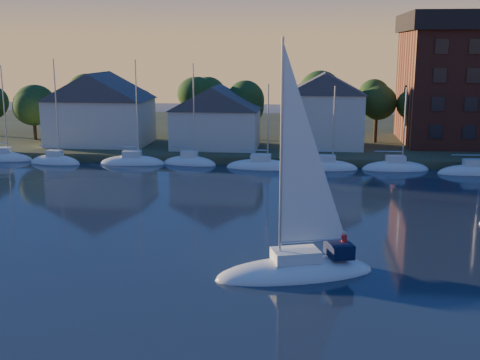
% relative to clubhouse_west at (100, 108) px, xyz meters
% --- Properties ---
extents(shoreline_land, '(160.00, 50.00, 2.00)m').
position_rel_clubhouse_west_xyz_m(shoreline_land, '(22.00, 17.00, -5.93)').
color(shoreline_land, '#313A22').
rests_on(shoreline_land, ground).
extents(wooden_dock, '(120.00, 3.00, 1.00)m').
position_rel_clubhouse_west_xyz_m(wooden_dock, '(22.00, -6.00, -5.93)').
color(wooden_dock, brown).
rests_on(wooden_dock, ground).
extents(clubhouse_west, '(13.65, 9.45, 9.64)m').
position_rel_clubhouse_west_xyz_m(clubhouse_west, '(0.00, 0.00, 0.00)').
color(clubhouse_west, beige).
rests_on(clubhouse_west, shoreline_land).
extents(clubhouse_centre, '(11.55, 8.40, 8.08)m').
position_rel_clubhouse_west_xyz_m(clubhouse_centre, '(16.00, -1.00, -0.80)').
color(clubhouse_centre, beige).
rests_on(clubhouse_centre, shoreline_land).
extents(clubhouse_east, '(10.50, 8.40, 9.80)m').
position_rel_clubhouse_west_xyz_m(clubhouse_east, '(30.00, 1.00, 0.07)').
color(clubhouse_east, beige).
rests_on(clubhouse_east, shoreline_land).
extents(tree_line, '(93.40, 5.40, 8.90)m').
position_rel_clubhouse_west_xyz_m(tree_line, '(24.00, 5.00, 1.24)').
color(tree_line, '#342317').
rests_on(tree_line, shoreline_land).
extents(moored_fleet, '(87.50, 2.40, 12.05)m').
position_rel_clubhouse_west_xyz_m(moored_fleet, '(22.00, -9.00, -5.83)').
color(moored_fleet, silver).
rests_on(moored_fleet, ground).
extents(hero_sailboat, '(10.66, 6.27, 15.58)m').
position_rel_clubhouse_west_xyz_m(hero_sailboat, '(27.59, -43.00, -5.30)').
color(hero_sailboat, silver).
rests_on(hero_sailboat, ground).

